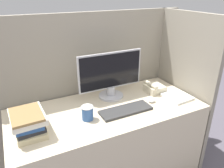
% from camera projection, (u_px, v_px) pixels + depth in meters
% --- Properties ---
extents(cubicle_panel_rear, '(2.01, 0.04, 1.51)m').
position_uv_depth(cubicle_panel_rear, '(90.00, 91.00, 2.17)').
color(cubicle_panel_rear, gray).
rests_on(cubicle_panel_rear, ground_plane).
extents(cubicle_panel_right, '(0.04, 0.79, 1.51)m').
position_uv_depth(cubicle_panel_right, '(181.00, 89.00, 2.21)').
color(cubicle_panel_right, gray).
rests_on(cubicle_panel_right, ground_plane).
extents(desk, '(1.61, 0.73, 0.77)m').
position_uv_depth(desk, '(108.00, 145.00, 1.99)').
color(desk, beige).
rests_on(desk, ground_plane).
extents(monitor, '(0.61, 0.23, 0.42)m').
position_uv_depth(monitor, '(111.00, 77.00, 1.95)').
color(monitor, '#B7B7BC').
rests_on(monitor, desk).
extents(keyboard, '(0.44, 0.16, 0.02)m').
position_uv_depth(keyboard, '(126.00, 110.00, 1.79)').
color(keyboard, '#333333').
rests_on(keyboard, desk).
extents(mouse, '(0.07, 0.05, 0.03)m').
position_uv_depth(mouse, '(152.00, 101.00, 1.93)').
color(mouse, silver).
rests_on(mouse, desk).
extents(coffee_cup, '(0.09, 0.09, 0.11)m').
position_uv_depth(coffee_cup, '(87.00, 113.00, 1.66)').
color(coffee_cup, '#335999').
rests_on(coffee_cup, desk).
extents(book_stack, '(0.23, 0.31, 0.16)m').
position_uv_depth(book_stack, '(28.00, 122.00, 1.50)').
color(book_stack, '#C6B78C').
rests_on(book_stack, desk).
extents(desk_telephone, '(0.16, 0.18, 0.10)m').
position_uv_depth(desk_telephone, '(154.00, 88.00, 2.11)').
color(desk_telephone, beige).
rests_on(desk_telephone, desk).
extents(paper_pile, '(0.23, 0.24, 0.02)m').
position_uv_depth(paper_pile, '(177.00, 97.00, 2.01)').
color(paper_pile, white).
rests_on(paper_pile, desk).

